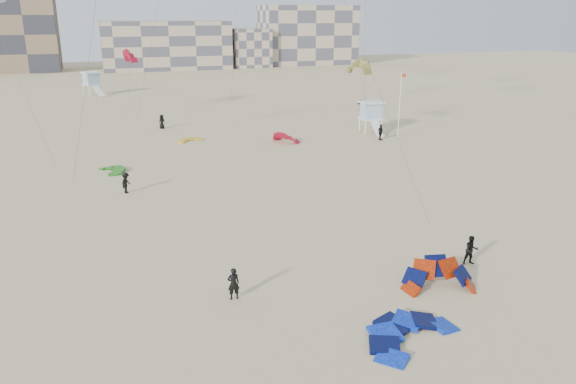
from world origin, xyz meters
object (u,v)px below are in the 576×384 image
object	(u,v)px
kitesurfer_main	(233,284)
kite_ground_blue	(409,338)
lifeguard_tower_near	(371,117)
kite_ground_orange	(439,288)

from	to	relation	value
kitesurfer_main	kite_ground_blue	bearing A→B (deg)	137.48
lifeguard_tower_near	kitesurfer_main	bearing A→B (deg)	-120.10
kite_ground_blue	lifeguard_tower_near	xyz separation A→B (m)	(18.73, 41.64, 1.84)
kite_ground_blue	kite_ground_orange	bearing A→B (deg)	18.93
kite_ground_blue	kitesurfer_main	distance (m)	8.93
kitesurfer_main	lifeguard_tower_near	world-z (taller)	lifeguard_tower_near
kite_ground_blue	kitesurfer_main	world-z (taller)	kitesurfer_main
kite_ground_blue	lifeguard_tower_near	world-z (taller)	lifeguard_tower_near
kite_ground_orange	kitesurfer_main	bearing A→B (deg)	179.36
kite_ground_blue	kite_ground_orange	world-z (taller)	kite_ground_orange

